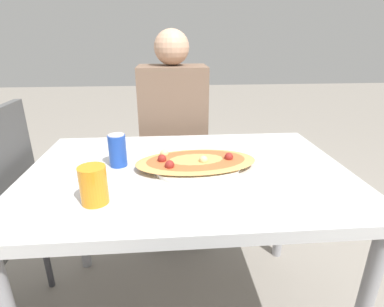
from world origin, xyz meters
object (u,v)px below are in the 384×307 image
object	(u,v)px
person_seated	(173,124)
pizza_main	(196,163)
dining_table	(188,186)
soda_can	(118,150)
drink_glass	(94,185)
chair_far_seated	(174,148)

from	to	relation	value
person_seated	pizza_main	distance (m)	0.62
dining_table	soda_can	distance (m)	0.30
person_seated	pizza_main	world-z (taller)	person_seated
drink_glass	person_seated	bearing A→B (deg)	73.39
person_seated	soda_can	size ratio (longest dim) A/B	9.87
chair_far_seated	drink_glass	bearing A→B (deg)	75.34
soda_can	person_seated	bearing A→B (deg)	68.60
soda_can	dining_table	bearing A→B (deg)	-11.63
chair_far_seated	soda_can	bearing A→B (deg)	72.03
dining_table	person_seated	world-z (taller)	person_seated
dining_table	pizza_main	size ratio (longest dim) A/B	2.54
pizza_main	drink_glass	distance (m)	0.40
chair_far_seated	soda_can	distance (m)	0.77
person_seated	dining_table	bearing A→B (deg)	93.55
soda_can	drink_glass	size ratio (longest dim) A/B	1.08
drink_glass	pizza_main	bearing A→B (deg)	35.89
soda_can	drink_glass	bearing A→B (deg)	-95.97
dining_table	chair_far_seated	xyz separation A→B (m)	(-0.04, 0.74, -0.12)
soda_can	drink_glass	xyz separation A→B (m)	(-0.03, -0.28, -0.00)
drink_glass	soda_can	bearing A→B (deg)	84.03
dining_table	pizza_main	distance (m)	0.10
dining_table	chair_far_seated	bearing A→B (deg)	92.98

